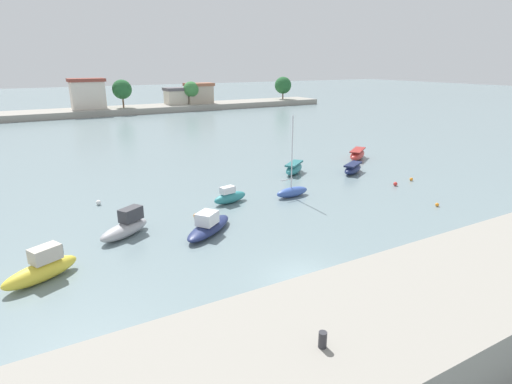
{
  "coord_description": "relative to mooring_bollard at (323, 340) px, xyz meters",
  "views": [
    {
      "loc": [
        -12.07,
        -16.04,
        11.39
      ],
      "look_at": [
        4.36,
        13.03,
        0.71
      ],
      "focal_mm": 28.7,
      "sensor_mm": 36.0,
      "label": 1
    }
  ],
  "objects": [
    {
      "name": "seawall_embankment",
      "position": [
        4.86,
        0.72,
        -1.62
      ],
      "size": [
        89.71,
        6.7,
        2.69
      ],
      "primitive_type": "cube",
      "color": "gray",
      "rests_on": "ground"
    },
    {
      "name": "distant_shoreline",
      "position": [
        8.08,
        89.76,
        -1.07
      ],
      "size": [
        120.68,
        9.65,
        7.91
      ],
      "color": "gray",
      "rests_on": "ground"
    },
    {
      "name": "mooring_bollard",
      "position": [
        0.0,
        0.0,
        0.0
      ],
      "size": [
        0.27,
        0.27,
        0.55
      ],
      "primitive_type": "cylinder",
      "color": "#2D2D33",
      "rests_on": "seawall_embankment"
    },
    {
      "name": "mooring_buoy_2",
      "position": [
        22.93,
        17.67,
        -2.78
      ],
      "size": [
        0.39,
        0.39,
        0.39
      ],
      "primitive_type": "sphere",
      "color": "red",
      "rests_on": "ground"
    },
    {
      "name": "moored_boat_4",
      "position": [
        12.43,
        19.82,
        -2.46
      ],
      "size": [
        3.26,
        1.16,
        7.14
      ],
      "rotation": [
        0.0,
        0.0,
        0.04
      ],
      "color": "#3856A8",
      "rests_on": "ground"
    },
    {
      "name": "moored_boat_7",
      "position": [
        27.59,
        27.97,
        -2.38
      ],
      "size": [
        4.51,
        3.75,
        1.21
      ],
      "rotation": [
        0.0,
        0.0,
        0.61
      ],
      "color": "#C63833",
      "rests_on": "ground"
    },
    {
      "name": "moored_boat_2",
      "position": [
        2.84,
        16.0,
        -2.44
      ],
      "size": [
        4.95,
        4.27,
        1.59
      ],
      "rotation": [
        0.0,
        0.0,
        0.65
      ],
      "color": "navy",
      "rests_on": "ground"
    },
    {
      "name": "ground_plane",
      "position": [
        4.86,
        7.57,
        -2.97
      ],
      "size": [
        400.0,
        400.0,
        0.0
      ],
      "primitive_type": "plane",
      "color": "slate"
    },
    {
      "name": "mooring_buoy_3",
      "position": [
        -2.84,
        25.92,
        -2.76
      ],
      "size": [
        0.42,
        0.42,
        0.42
      ],
      "primitive_type": "sphere",
      "color": "white",
      "rests_on": "ground"
    },
    {
      "name": "mooring_buoy_1",
      "position": [
        25.68,
        18.12,
        -2.81
      ],
      "size": [
        0.33,
        0.33,
        0.33
      ],
      "primitive_type": "sphere",
      "color": "orange",
      "rests_on": "ground"
    },
    {
      "name": "moored_boat_3",
      "position": [
        6.91,
        21.02,
        -2.41
      ],
      "size": [
        3.34,
        1.63,
        1.47
      ],
      "rotation": [
        0.0,
        0.0,
        0.2
      ],
      "color": "teal",
      "rests_on": "ground"
    },
    {
      "name": "moored_boat_5",
      "position": [
        16.98,
        26.15,
        -2.39
      ],
      "size": [
        3.74,
        3.21,
        1.2
      ],
      "rotation": [
        0.0,
        0.0,
        0.63
      ],
      "color": "teal",
      "rests_on": "ground"
    },
    {
      "name": "mooring_buoy_4",
      "position": [
        21.39,
        11.81,
        -2.82
      ],
      "size": [
        0.3,
        0.3,
        0.3
      ],
      "primitive_type": "sphere",
      "color": "orange",
      "rests_on": "ground"
    },
    {
      "name": "moored_boat_1",
      "position": [
        -2.25,
        18.38,
        -2.31
      ],
      "size": [
        4.12,
        3.24,
        1.84
      ],
      "rotation": [
        0.0,
        0.0,
        0.55
      ],
      "color": "#9E9EA3",
      "rests_on": "ground"
    },
    {
      "name": "moored_boat_6",
      "position": [
        22.54,
        23.21,
        -2.46
      ],
      "size": [
        3.76,
        2.8,
        1.07
      ],
      "rotation": [
        0.0,
        0.0,
        0.49
      ],
      "color": "navy",
      "rests_on": "ground"
    },
    {
      "name": "moored_boat_0",
      "position": [
        -7.57,
        14.49,
        -2.27
      ],
      "size": [
        4.23,
        2.85,
        1.87
      ],
      "rotation": [
        0.0,
        0.0,
        0.45
      ],
      "color": "yellow",
      "rests_on": "ground"
    },
    {
      "name": "mooring_buoy_0",
      "position": [
        3.11,
        19.23,
        -2.81
      ],
      "size": [
        0.32,
        0.32,
        0.32
      ],
      "primitive_type": "sphere",
      "color": "orange",
      "rests_on": "ground"
    }
  ]
}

